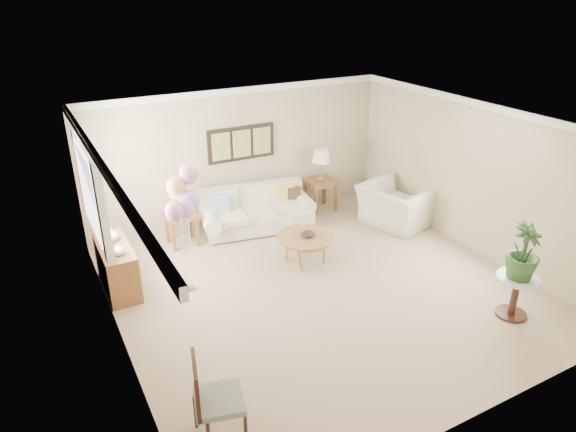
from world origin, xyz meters
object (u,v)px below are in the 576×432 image
(accent_chair, at_px, (211,397))
(balloon_cluster, at_px, (183,197))
(sofa, at_px, (257,213))
(coffee_table, at_px, (305,238))
(armchair, at_px, (395,206))

(accent_chair, relative_size, balloon_cluster, 0.51)
(sofa, relative_size, accent_chair, 2.32)
(sofa, xyz_separation_m, coffee_table, (0.15, -1.57, 0.12))
(balloon_cluster, bearing_deg, accent_chair, -104.00)
(coffee_table, relative_size, armchair, 0.79)
(coffee_table, xyz_separation_m, balloon_cluster, (-1.98, 0.10, 1.10))
(coffee_table, height_order, accent_chair, accent_chair)
(sofa, relative_size, armchair, 1.92)
(armchair, relative_size, balloon_cluster, 0.61)
(accent_chair, bearing_deg, coffee_table, 45.43)
(armchair, distance_m, accent_chair, 5.87)
(sofa, distance_m, coffee_table, 1.59)
(armchair, bearing_deg, coffee_table, 87.15)
(balloon_cluster, bearing_deg, sofa, 38.95)
(coffee_table, distance_m, balloon_cluster, 2.26)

